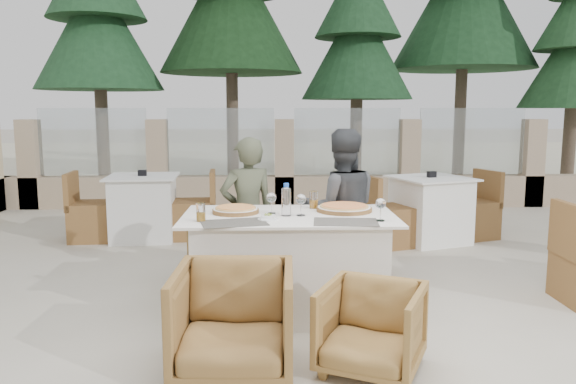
{
  "coord_description": "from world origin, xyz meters",
  "views": [
    {
      "loc": [
        -0.2,
        -4.1,
        1.56
      ],
      "look_at": [
        -0.07,
        0.35,
        0.9
      ],
      "focal_mm": 35.0,
      "sensor_mm": 36.0,
      "label": 1
    }
  ],
  "objects_px": {
    "beer_glass_right": "(314,200)",
    "armchair_near_right": "(371,328)",
    "olive_dish": "(268,217)",
    "diner_left": "(248,214)",
    "dining_table": "(289,264)",
    "pizza_left": "(236,210)",
    "wine_glass_centre": "(271,202)",
    "wine_glass_near": "(301,204)",
    "armchair_far_left": "(243,251)",
    "beer_glass_left": "(201,212)",
    "diner_right": "(341,210)",
    "water_bottle": "(286,199)",
    "armchair_far_right": "(349,251)",
    "bg_table_a": "(144,208)",
    "bg_table_b": "(430,210)",
    "armchair_near_left": "(234,320)",
    "pizza_right": "(344,208)",
    "wine_glass_corner": "(381,208)"
  },
  "relations": [
    {
      "from": "wine_glass_centre",
      "to": "olive_dish",
      "type": "relative_size",
      "value": 1.67
    },
    {
      "from": "water_bottle",
      "to": "olive_dish",
      "type": "height_order",
      "value": "water_bottle"
    },
    {
      "from": "water_bottle",
      "to": "wine_glass_corner",
      "type": "xyz_separation_m",
      "value": [
        0.66,
        -0.22,
        -0.03
      ]
    },
    {
      "from": "armchair_far_left",
      "to": "wine_glass_centre",
      "type": "bearing_deg",
      "value": 132.44
    },
    {
      "from": "bg_table_a",
      "to": "wine_glass_centre",
      "type": "bearing_deg",
      "value": -62.87
    },
    {
      "from": "beer_glass_right",
      "to": "armchair_far_right",
      "type": "bearing_deg",
      "value": 57.04
    },
    {
      "from": "dining_table",
      "to": "armchair_far_right",
      "type": "relative_size",
      "value": 2.72
    },
    {
      "from": "pizza_right",
      "to": "armchair_near_right",
      "type": "relative_size",
      "value": 0.74
    },
    {
      "from": "bg_table_b",
      "to": "armchair_near_left",
      "type": "bearing_deg",
      "value": -142.34
    },
    {
      "from": "armchair_far_right",
      "to": "bg_table_a",
      "type": "height_order",
      "value": "bg_table_a"
    },
    {
      "from": "pizza_left",
      "to": "wine_glass_centre",
      "type": "height_order",
      "value": "wine_glass_centre"
    },
    {
      "from": "armchair_near_right",
      "to": "bg_table_b",
      "type": "relative_size",
      "value": 0.36
    },
    {
      "from": "bg_table_a",
      "to": "wine_glass_near",
      "type": "bearing_deg",
      "value": -60.2
    },
    {
      "from": "olive_dish",
      "to": "diner_right",
      "type": "height_order",
      "value": "diner_right"
    },
    {
      "from": "beer_glass_left",
      "to": "diner_left",
      "type": "height_order",
      "value": "diner_left"
    },
    {
      "from": "water_bottle",
      "to": "diner_left",
      "type": "xyz_separation_m",
      "value": [
        -0.32,
        0.64,
        -0.23
      ]
    },
    {
      "from": "water_bottle",
      "to": "armchair_near_right",
      "type": "bearing_deg",
      "value": -63.27
    },
    {
      "from": "beer_glass_left",
      "to": "diner_right",
      "type": "height_order",
      "value": "diner_right"
    },
    {
      "from": "wine_glass_corner",
      "to": "olive_dish",
      "type": "height_order",
      "value": "wine_glass_corner"
    },
    {
      "from": "wine_glass_near",
      "to": "bg_table_a",
      "type": "bearing_deg",
      "value": 124.36
    },
    {
      "from": "pizza_right",
      "to": "olive_dish",
      "type": "bearing_deg",
      "value": -151.16
    },
    {
      "from": "pizza_right",
      "to": "wine_glass_near",
      "type": "bearing_deg",
      "value": -152.76
    },
    {
      "from": "diner_right",
      "to": "bg_table_a",
      "type": "distance_m",
      "value": 2.93
    },
    {
      "from": "olive_dish",
      "to": "wine_glass_corner",
      "type": "bearing_deg",
      "value": -4.8
    },
    {
      "from": "olive_dish",
      "to": "bg_table_b",
      "type": "xyz_separation_m",
      "value": [
        1.9,
        2.48,
        -0.41
      ]
    },
    {
      "from": "wine_glass_corner",
      "to": "armchair_near_left",
      "type": "bearing_deg",
      "value": -143.87
    },
    {
      "from": "beer_glass_left",
      "to": "armchair_near_left",
      "type": "xyz_separation_m",
      "value": [
        0.28,
        -0.75,
        -0.51
      ]
    },
    {
      "from": "olive_dish",
      "to": "diner_left",
      "type": "height_order",
      "value": "diner_left"
    },
    {
      "from": "wine_glass_centre",
      "to": "wine_glass_near",
      "type": "xyz_separation_m",
      "value": [
        0.22,
        -0.08,
        0.0
      ]
    },
    {
      "from": "wine_glass_near",
      "to": "armchair_far_left",
      "type": "distance_m",
      "value": 0.99
    },
    {
      "from": "dining_table",
      "to": "armchair_far_right",
      "type": "bearing_deg",
      "value": 55.9
    },
    {
      "from": "olive_dish",
      "to": "diner_left",
      "type": "bearing_deg",
      "value": 102.92
    },
    {
      "from": "wine_glass_centre",
      "to": "armchair_far_right",
      "type": "height_order",
      "value": "wine_glass_centre"
    },
    {
      "from": "pizza_right",
      "to": "wine_glass_centre",
      "type": "height_order",
      "value": "wine_glass_centre"
    },
    {
      "from": "dining_table",
      "to": "pizza_left",
      "type": "distance_m",
      "value": 0.58
    },
    {
      "from": "beer_glass_left",
      "to": "bg_table_a",
      "type": "bearing_deg",
      "value": 110.61
    },
    {
      "from": "beer_glass_left",
      "to": "diner_right",
      "type": "relative_size",
      "value": 0.09
    },
    {
      "from": "pizza_left",
      "to": "wine_glass_corner",
      "type": "bearing_deg",
      "value": -17.98
    },
    {
      "from": "armchair_far_left",
      "to": "beer_glass_left",
      "type": "bearing_deg",
      "value": 93.91
    },
    {
      "from": "beer_glass_right",
      "to": "wine_glass_centre",
      "type": "bearing_deg",
      "value": -145.52
    },
    {
      "from": "pizza_left",
      "to": "armchair_far_left",
      "type": "xyz_separation_m",
      "value": [
        0.02,
        0.56,
        -0.46
      ]
    },
    {
      "from": "water_bottle",
      "to": "armchair_far_right",
      "type": "bearing_deg",
      "value": 55.72
    },
    {
      "from": "beer_glass_right",
      "to": "armchair_near_right",
      "type": "distance_m",
      "value": 1.41
    },
    {
      "from": "water_bottle",
      "to": "diner_right",
      "type": "height_order",
      "value": "diner_right"
    },
    {
      "from": "wine_glass_near",
      "to": "bg_table_a",
      "type": "distance_m",
      "value": 3.16
    },
    {
      "from": "water_bottle",
      "to": "armchair_far_right",
      "type": "relative_size",
      "value": 0.42
    },
    {
      "from": "dining_table",
      "to": "wine_glass_near",
      "type": "distance_m",
      "value": 0.49
    },
    {
      "from": "dining_table",
      "to": "armchair_near_left",
      "type": "bearing_deg",
      "value": -110.05
    },
    {
      "from": "dining_table",
      "to": "diner_left",
      "type": "bearing_deg",
      "value": 119.16
    },
    {
      "from": "bg_table_a",
      "to": "bg_table_b",
      "type": "bearing_deg",
      "value": -8.68
    }
  ]
}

